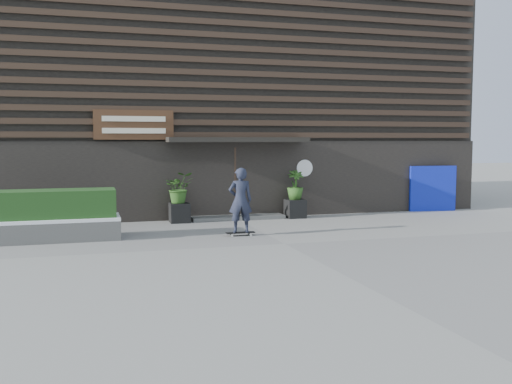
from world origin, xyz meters
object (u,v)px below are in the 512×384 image
object	(u,v)px
planter_pot_right	(295,209)
planter_pot_left	(180,213)
raised_bed	(49,231)
blue_tarp	(433,189)
skateboarder	(240,200)

from	to	relation	value
planter_pot_right	planter_pot_left	bearing A→B (deg)	180.00
raised_bed	blue_tarp	world-z (taller)	blue_tarp
planter_pot_right	raised_bed	bearing A→B (deg)	-163.41
planter_pot_left	blue_tarp	world-z (taller)	blue_tarp
raised_bed	blue_tarp	xyz separation A→B (m)	(12.82, 2.53, 0.56)
planter_pot_left	blue_tarp	bearing A→B (deg)	1.88
blue_tarp	planter_pot_left	bearing A→B (deg)	-171.34
planter_pot_left	blue_tarp	size ratio (longest dim) A/B	0.35
planter_pot_right	blue_tarp	distance (m)	5.38
planter_pot_right	raised_bed	xyz separation A→B (m)	(-7.48, -2.23, -0.05)
raised_bed	planter_pot_right	bearing A→B (deg)	16.59
skateboarder	planter_pot_right	bearing A→B (deg)	48.14
raised_bed	blue_tarp	bearing A→B (deg)	11.15
blue_tarp	skateboarder	size ratio (longest dim) A/B	0.95
planter_pot_right	skateboarder	distance (m)	4.00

